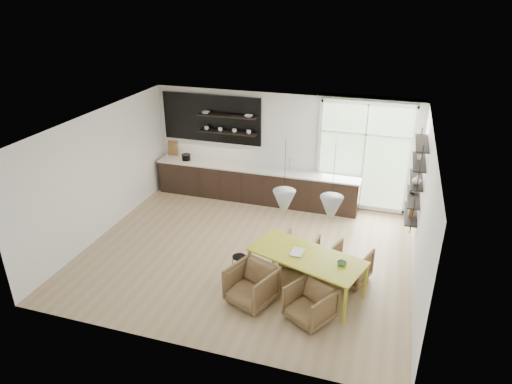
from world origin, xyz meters
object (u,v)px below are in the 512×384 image
(armchair_front_right, at_px, (310,304))
(armchair_back_right, at_px, (349,265))
(dining_table, at_px, (307,258))
(armchair_back_left, at_px, (300,251))
(wire_stool, at_px, (239,262))
(armchair_front_left, at_px, (251,285))

(armchair_front_right, bearing_deg, armchair_back_right, 100.84)
(dining_table, xyz_separation_m, armchair_back_right, (0.76, 0.60, -0.38))
(armchair_back_right, height_order, armchair_front_right, armchair_back_right)
(armchair_back_left, height_order, armchair_front_right, armchair_front_right)
(armchair_back_right, xyz_separation_m, wire_stool, (-2.17, -0.43, -0.10))
(armchair_front_left, xyz_separation_m, armchair_front_right, (1.13, -0.16, -0.03))
(armchair_back_right, relative_size, wire_stool, 2.00)
(dining_table, distance_m, armchair_front_right, 0.94)
(armchair_back_right, height_order, armchair_front_left, armchair_front_left)
(armchair_front_left, height_order, wire_stool, armchair_front_left)
(armchair_back_left, bearing_deg, armchair_front_right, 113.07)
(armchair_back_right, bearing_deg, armchair_front_left, 55.84)
(dining_table, height_order, armchair_front_right, dining_table)
(armchair_back_left, bearing_deg, wire_stool, 35.97)
(dining_table, relative_size, armchair_front_left, 2.91)
(armchair_front_right, height_order, wire_stool, armchair_front_right)
(wire_stool, bearing_deg, armchair_back_left, 31.02)
(armchair_front_left, bearing_deg, armchair_back_right, 59.20)
(armchair_front_right, distance_m, wire_stool, 1.93)
(wire_stool, bearing_deg, armchair_front_right, -30.75)
(dining_table, bearing_deg, armchair_front_left, -125.19)
(dining_table, height_order, armchair_front_left, dining_table)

